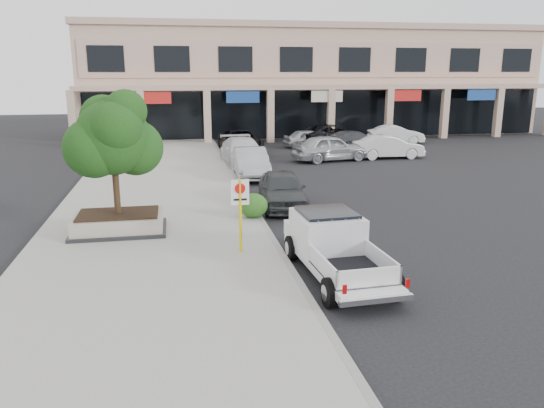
{
  "coord_description": "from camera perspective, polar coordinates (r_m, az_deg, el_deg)",
  "views": [
    {
      "loc": [
        -4.69,
        -14.81,
        5.61
      ],
      "look_at": [
        -1.64,
        1.5,
        1.42
      ],
      "focal_mm": 35.0,
      "sensor_mm": 36.0,
      "label": 1
    }
  ],
  "objects": [
    {
      "name": "lot_car_d",
      "position": [
        41.48,
        6.42,
        7.42
      ],
      "size": [
        6.31,
        4.72,
        1.59
      ],
      "primitive_type": "imported",
      "rotation": [
        0.0,
        0.0,
        1.98
      ],
      "color": "black",
      "rests_on": "ground"
    },
    {
      "name": "curb",
      "position": [
        21.76,
        -1.93,
        -0.57
      ],
      "size": [
        0.2,
        52.0,
        0.15
      ],
      "primitive_type": "cube",
      "color": "gray",
      "rests_on": "ground"
    },
    {
      "name": "lot_car_c",
      "position": [
        39.1,
        8.88,
        6.78
      ],
      "size": [
        5.11,
        3.02,
        1.39
      ],
      "primitive_type": "imported",
      "rotation": [
        0.0,
        0.0,
        1.81
      ],
      "color": "#333538",
      "rests_on": "ground"
    },
    {
      "name": "no_parking_sign",
      "position": [
        16.08,
        -3.44,
        -0.18
      ],
      "size": [
        0.55,
        0.09,
        2.3
      ],
      "color": "yellow",
      "rests_on": "sidewalk"
    },
    {
      "name": "hedge",
      "position": [
        20.18,
        -2.01,
        -0.16
      ],
      "size": [
        1.1,
        0.99,
        0.93
      ],
      "primitive_type": "ellipsoid",
      "color": "#1A4614",
      "rests_on": "sidewalk"
    },
    {
      "name": "planter",
      "position": [
        19.18,
        -16.15,
        -1.93
      ],
      "size": [
        3.2,
        2.2,
        0.68
      ],
      "color": "black",
      "rests_on": "sidewalk"
    },
    {
      "name": "curb_car_a",
      "position": [
        22.28,
        1.11,
        1.6
      ],
      "size": [
        2.16,
        4.61,
        1.52
      ],
      "primitive_type": "imported",
      "rotation": [
        0.0,
        0.0,
        -0.08
      ],
      "color": "#323538",
      "rests_on": "ground"
    },
    {
      "name": "curb_car_b",
      "position": [
        28.63,
        -2.3,
        4.45
      ],
      "size": [
        1.8,
        4.8,
        1.56
      ],
      "primitive_type": "imported",
      "rotation": [
        0.0,
        0.0,
        -0.03
      ],
      "color": "#A1A4A9",
      "rests_on": "ground"
    },
    {
      "name": "lot_car_b",
      "position": [
        35.73,
        12.43,
        6.02
      ],
      "size": [
        4.55,
        1.64,
        1.49
      ],
      "primitive_type": "imported",
      "rotation": [
        0.0,
        0.0,
        1.56
      ],
      "color": "silver",
      "rests_on": "ground"
    },
    {
      "name": "curb_car_d",
      "position": [
        37.69,
        -3.41,
        6.79
      ],
      "size": [
        2.82,
        5.73,
        1.57
      ],
      "primitive_type": "imported",
      "rotation": [
        0.0,
        0.0,
        0.04
      ],
      "color": "black",
      "rests_on": "ground"
    },
    {
      "name": "sidewalk",
      "position": [
        21.55,
        -12.37,
        -1.05
      ],
      "size": [
        8.0,
        52.0,
        0.15
      ],
      "primitive_type": "cube",
      "color": "gray",
      "rests_on": "ground"
    },
    {
      "name": "lot_car_f",
      "position": [
        43.2,
        13.16,
        7.3
      ],
      "size": [
        4.49,
        2.13,
        1.42
      ],
      "primitive_type": "imported",
      "rotation": [
        0.0,
        0.0,
        1.42
      ],
      "color": "silver",
      "rests_on": "ground"
    },
    {
      "name": "pickup_truck",
      "position": [
        14.78,
        7.12,
        -4.79
      ],
      "size": [
        2.25,
        5.42,
        1.67
      ],
      "primitive_type": null,
      "rotation": [
        0.0,
        0.0,
        0.05
      ],
      "color": "white",
      "rests_on": "ground"
    },
    {
      "name": "strip_mall",
      "position": [
        50.37,
        4.12,
        13.16
      ],
      "size": [
        40.55,
        12.43,
        9.5
      ],
      "color": "#C9A78D",
      "rests_on": "ground"
    },
    {
      "name": "curb_car_c",
      "position": [
        32.34,
        -3.14,
        5.62
      ],
      "size": [
        2.6,
        5.72,
        1.62
      ],
      "primitive_type": "imported",
      "rotation": [
        0.0,
        0.0,
        0.06
      ],
      "color": "silver",
      "rests_on": "ground"
    },
    {
      "name": "lot_car_e",
      "position": [
        40.21,
        4.04,
        7.08
      ],
      "size": [
        4.13,
        2.25,
        1.33
      ],
      "primitive_type": "imported",
      "rotation": [
        0.0,
        0.0,
        1.75
      ],
      "color": "#B0B4B8",
      "rests_on": "ground"
    },
    {
      "name": "lot_car_a",
      "position": [
        34.06,
        6.27,
        6.03
      ],
      "size": [
        5.16,
        2.83,
        1.66
      ],
      "primitive_type": "imported",
      "rotation": [
        0.0,
        0.0,
        1.76
      ],
      "color": "#AEB2B7",
      "rests_on": "ground"
    },
    {
      "name": "ground",
      "position": [
        16.51,
        6.61,
        -5.79
      ],
      "size": [
        120.0,
        120.0,
        0.0
      ],
      "primitive_type": "plane",
      "color": "black",
      "rests_on": "ground"
    },
    {
      "name": "planter_tree",
      "position": [
        18.75,
        -16.31,
        6.88
      ],
      "size": [
        2.9,
        2.55,
        4.0
      ],
      "color": "black",
      "rests_on": "planter"
    }
  ]
}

